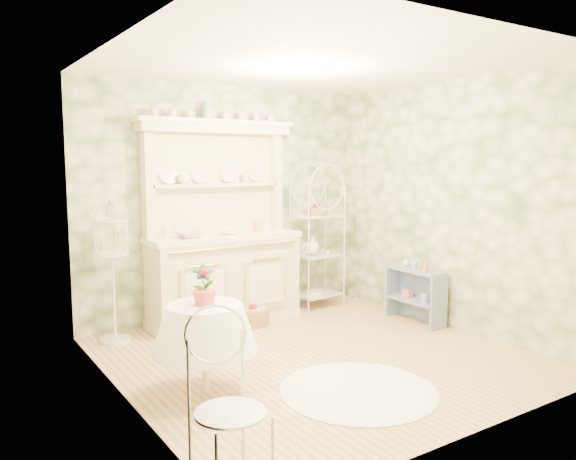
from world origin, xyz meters
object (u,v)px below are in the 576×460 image
kitchen_dresser (223,222)px  round_table (205,354)px  bakers_rack (317,233)px  floor_basket (254,316)px  birdcage_stand (113,274)px  side_shelf (415,295)px  cafe_chair (230,415)px

kitchen_dresser → round_table: kitchen_dresser is taller
bakers_rack → floor_basket: 1.40m
kitchen_dresser → bakers_rack: size_ratio=1.23×
birdcage_stand → floor_basket: bearing=-9.4°
round_table → kitchen_dresser: bearing=58.9°
birdcage_stand → kitchen_dresser: bearing=2.3°
bakers_rack → birdcage_stand: size_ratio=1.32×
bakers_rack → round_table: 2.95m
bakers_rack → round_table: size_ratio=2.96×
bakers_rack → kitchen_dresser: bearing=173.3°
birdcage_stand → floor_basket: birdcage_stand is taller
side_shelf → birdcage_stand: (-3.08, 1.16, 0.39)m
round_table → cafe_chair: bearing=-109.2°
side_shelf → round_table: side_shelf is taller
round_table → floor_basket: round_table is taller
birdcage_stand → round_table: bearing=-82.0°
bakers_rack → cafe_chair: bakers_rack is taller
side_shelf → floor_basket: (-1.59, 0.91, -0.22)m
bakers_rack → floor_basket: bearing=-171.5°
bakers_rack → birdcage_stand: bearing=174.6°
side_shelf → floor_basket: side_shelf is taller
kitchen_dresser → birdcage_stand: kitchen_dresser is taller
birdcage_stand → side_shelf: bearing=-20.7°
bakers_rack → birdcage_stand: 2.58m
side_shelf → birdcage_stand: size_ratio=0.53×
bakers_rack → cafe_chair: (-2.78, -2.99, -0.50)m
bakers_rack → side_shelf: bearing=-73.5°
side_shelf → kitchen_dresser: bearing=145.7°
side_shelf → cafe_chair: cafe_chair is taller
round_table → bakers_rack: bearing=36.0°
cafe_chair → birdcage_stand: birdcage_stand is taller
side_shelf → floor_basket: size_ratio=2.50×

